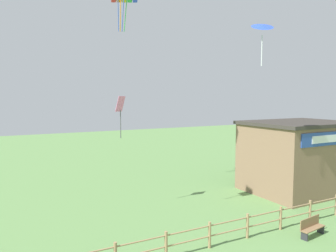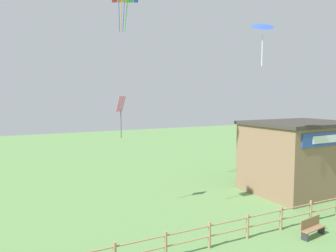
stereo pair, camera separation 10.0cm
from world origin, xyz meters
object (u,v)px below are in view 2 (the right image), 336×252
at_px(kite_blue_delta, 263,27).
at_px(kite_pink_diamond, 121,109).
at_px(park_bench_by_building, 312,227).
at_px(seaside_building, 299,156).

bearing_deg(kite_blue_delta, kite_pink_diamond, 135.38).
xyz_separation_m(park_bench_by_building, kite_pink_diamond, (-7.28, 8.11, 5.88)).
relative_size(kite_pink_diamond, kite_blue_delta, 1.08).
bearing_deg(kite_pink_diamond, park_bench_by_building, -48.09).
bearing_deg(kite_blue_delta, park_bench_by_building, -58.50).
height_order(park_bench_by_building, kite_pink_diamond, kite_pink_diamond).
bearing_deg(seaside_building, park_bench_by_building, -134.79).
bearing_deg(seaside_building, kite_blue_delta, -153.40).
xyz_separation_m(seaside_building, kite_blue_delta, (-7.49, -3.75, 8.12)).
relative_size(seaside_building, park_bench_by_building, 4.49).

